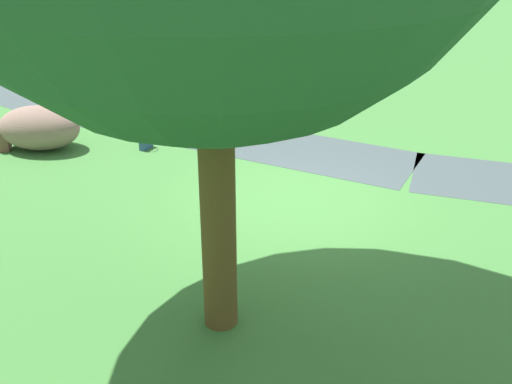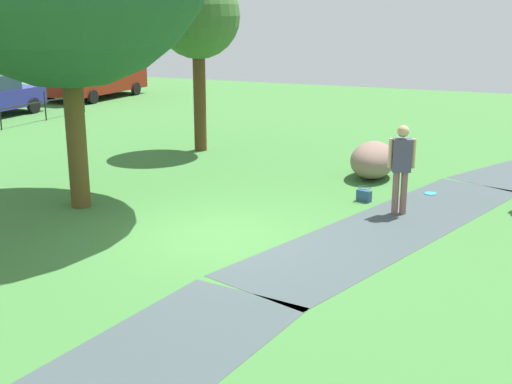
# 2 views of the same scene
# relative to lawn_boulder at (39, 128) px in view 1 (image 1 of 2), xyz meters

# --- Properties ---
(ground_plane) EXTENTS (48.00, 48.00, 0.00)m
(ground_plane) POSITION_rel_lawn_boulder_xyz_m (-5.24, 1.53, -0.44)
(ground_plane) COLOR #3C7334
(footpath_segment_mid) EXTENTS (8.20, 4.23, 0.01)m
(footpath_segment_mid) POSITION_rel_lawn_boulder_xyz_m (-3.50, -1.28, -0.43)
(footpath_segment_mid) COLOR #3B4749
(footpath_segment_mid) RESTS_ON ground
(lawn_boulder) EXTENTS (1.69, 1.13, 0.88)m
(lawn_boulder) POSITION_rel_lawn_boulder_xyz_m (0.00, 0.00, 0.00)
(lawn_boulder) COLOR #84675B
(lawn_boulder) RESTS_ON ground
(woman_with_handbag) EXTENTS (0.34, 0.50, 1.77)m
(woman_with_handbag) POSITION_rel_lawn_boulder_xyz_m (-2.64, -1.20, 0.60)
(woman_with_handbag) COLOR #7F5954
(woman_with_handbag) RESTS_ON ground
(man_near_boulder) EXTENTS (0.43, 0.41, 1.75)m
(man_near_boulder) POSITION_rel_lawn_boulder_xyz_m (-1.18, -3.65, 0.58)
(man_near_boulder) COLOR brown
(man_near_boulder) RESTS_ON ground
(handbag_on_grass) EXTENTS (0.34, 0.34, 0.31)m
(handbag_on_grass) POSITION_rel_lawn_boulder_xyz_m (-2.07, -0.35, -0.30)
(handbag_on_grass) COLOR navy
(handbag_on_grass) RESTS_ON ground
(backpack_by_boulder) EXTENTS (0.35, 0.34, 0.40)m
(backpack_by_boulder) POSITION_rel_lawn_boulder_xyz_m (0.70, 0.21, -0.24)
(backpack_by_boulder) COLOR brown
(backpack_by_boulder) RESTS_ON ground
(frisbee_on_grass) EXTENTS (0.26, 0.26, 0.02)m
(frisbee_on_grass) POSITION_rel_lawn_boulder_xyz_m (-0.92, -1.54, -0.43)
(frisbee_on_grass) COLOR #2FA4E0
(frisbee_on_grass) RESTS_ON ground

